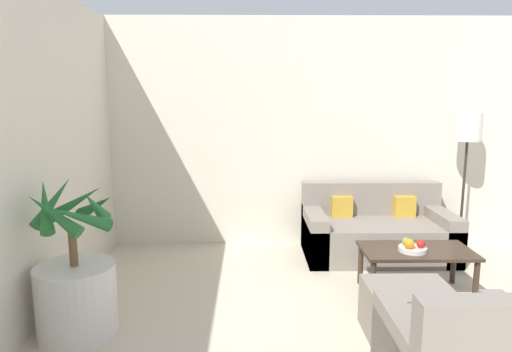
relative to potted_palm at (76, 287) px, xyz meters
name	(u,v)px	position (x,y,z in m)	size (l,w,h in m)	color
wall_back	(383,133)	(2.90, 2.21, 0.97)	(8.10, 0.06, 2.70)	beige
potted_palm	(76,287)	(0.00, 0.00, 0.00)	(0.63, 0.68, 1.22)	beige
sofa_loveseat	(376,233)	(2.74, 1.70, -0.11)	(1.62, 0.86, 0.79)	gray
floor_lamp	(468,136)	(3.78, 1.90, 0.97)	(0.29, 0.29, 1.61)	#2D2823
coffee_table	(416,255)	(2.82, 0.70, -0.01)	(0.99, 0.54, 0.42)	#38281E
fruit_bowl	(413,249)	(2.76, 0.64, 0.06)	(0.25, 0.25, 0.04)	beige
apple_red	(421,244)	(2.82, 0.62, 0.12)	(0.08, 0.08, 0.08)	red
apple_green	(406,241)	(2.72, 0.69, 0.12)	(0.07, 0.07, 0.07)	olive
orange_fruit	(409,244)	(2.71, 0.60, 0.13)	(0.09, 0.09, 0.09)	orange
ottoman	(408,311)	(2.49, -0.06, -0.18)	(0.62, 0.51, 0.39)	gray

